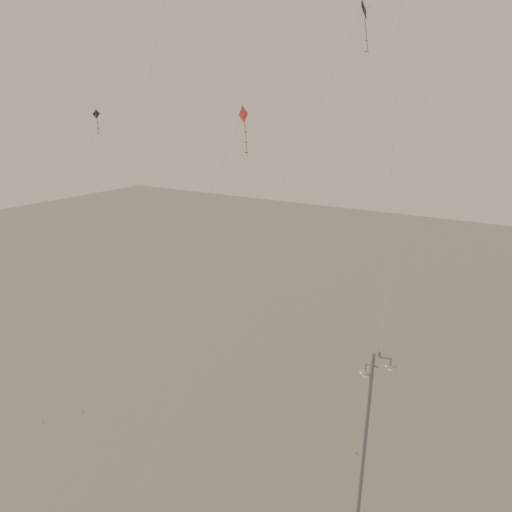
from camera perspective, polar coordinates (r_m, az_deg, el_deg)
The scene contains 5 objects.
street_lamp at distance 32.15m, azimuth 8.88°, elevation -14.32°, with size 1.61×0.59×8.90m.
kite_1 at distance 31.12m, azimuth 4.36°, elevation 10.29°, with size 7.54×8.60×23.18m.
kite_3 at distance 30.51m, azimuth -4.44°, elevation 2.99°, with size 5.67×6.64×18.81m.
kite_5 at distance 42.74m, azimuth 14.33°, elevation 16.59°, with size 0.68×10.60×28.88m.
kite_6 at distance 42.55m, azimuth -13.87°, elevation 3.84°, with size 1.82×4.43×18.22m.
Camera 1 is at (14.48, -20.31, 19.91)m, focal length 50.00 mm.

